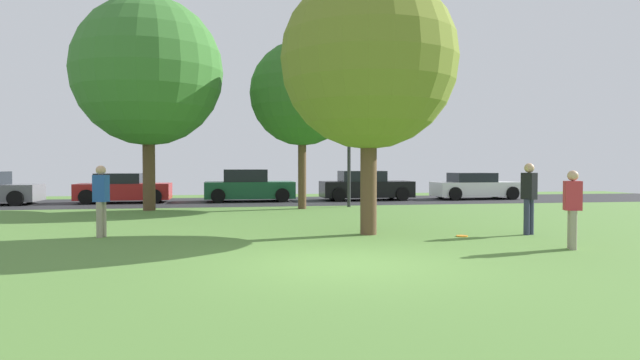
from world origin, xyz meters
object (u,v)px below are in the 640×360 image
maple_tree_far (369,61)px  maple_tree_near (148,72)px  parked_car_red (123,189)px  parked_car_green (249,187)px  parked_car_black (365,187)px  parked_car_white (475,187)px  person_catcher (573,206)px  person_walking (529,195)px  oak_tree_center (302,94)px  street_lamp_post (349,151)px  frisbee_disc (462,236)px  person_thrower (101,198)px

maple_tree_far → maple_tree_near: maple_tree_near is taller
maple_tree_near → parked_car_red: maple_tree_near is taller
maple_tree_near → parked_car_red: 6.55m
parked_car_green → parked_car_black: 5.59m
maple_tree_near → parked_car_white: size_ratio=1.87×
person_catcher → parked_car_red: (-11.42, 15.53, -0.26)m
person_walking → parked_car_black: person_walking is taller
oak_tree_center → person_walking: (4.36, -8.62, -3.47)m
parked_car_black → street_lamp_post: (-1.72, -3.92, 1.60)m
frisbee_disc → parked_car_green: (-4.48, 13.30, 0.66)m
person_thrower → parked_car_red: bearing=117.7°
parked_car_black → parked_car_white: size_ratio=1.03×
maple_tree_near → street_lamp_post: size_ratio=1.76×
parked_car_red → street_lamp_post: bearing=-23.2°
person_walking → parked_car_black: bearing=-19.1°
parked_car_red → parked_car_green: bearing=-0.4°
frisbee_disc → maple_tree_far: bearing=159.5°
maple_tree_near → parked_car_black: bearing=24.4°
frisbee_disc → street_lamp_post: size_ratio=0.06×
person_catcher → parked_car_green: bearing=-49.4°
oak_tree_center → person_catcher: oak_tree_center is taller
person_thrower → parked_car_black: size_ratio=0.39×
maple_tree_far → street_lamp_post: 8.87m
maple_tree_near → parked_car_white: 16.26m
frisbee_disc → parked_car_black: bearing=85.2°
maple_tree_near → street_lamp_post: (7.74, 0.36, -2.91)m
oak_tree_center → person_walking: size_ratio=3.70×
oak_tree_center → parked_car_red: oak_tree_center is taller
oak_tree_center → frisbee_disc: oak_tree_center is taller
parked_car_black → person_catcher: bearing=-89.1°
parked_car_black → street_lamp_post: size_ratio=0.97×
maple_tree_far → parked_car_black: (3.20, 12.45, -3.57)m
street_lamp_post → frisbee_disc: bearing=-86.3°
person_thrower → parked_car_black: bearing=71.2°
maple_tree_far → frisbee_disc: bearing=-20.5°
maple_tree_far → parked_car_green: maple_tree_far is taller
frisbee_disc → parked_car_white: (6.70, 13.09, 0.60)m
person_walking → parked_car_red: (-11.80, 13.30, -0.36)m
person_thrower → street_lamp_post: size_ratio=0.38×
person_catcher → street_lamp_post: size_ratio=0.35×
parked_car_green → maple_tree_near: bearing=-131.6°
parked_car_black → parked_car_white: bearing=-1.4°
parked_car_white → parked_car_green: bearing=178.9°
person_catcher → frisbee_disc: person_catcher is taller
maple_tree_near → parked_car_green: maple_tree_near is taller
person_thrower → frisbee_disc: (8.42, -1.36, -0.92)m
maple_tree_far → person_thrower: size_ratio=3.78×
maple_tree_far → parked_car_white: maple_tree_far is taller
parked_car_red → parked_car_green: 5.58m
parked_car_red → parked_car_white: 16.75m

